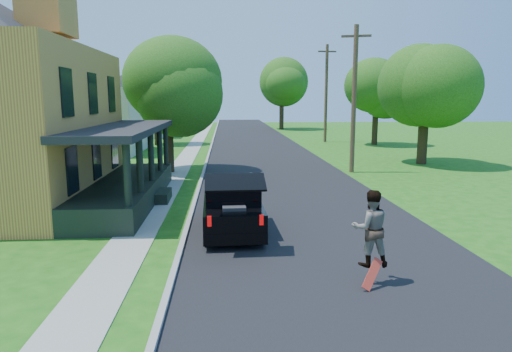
{
  "coord_description": "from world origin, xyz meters",
  "views": [
    {
      "loc": [
        -2.76,
        -12.67,
        4.2
      ],
      "look_at": [
        -1.71,
        3.0,
        1.53
      ],
      "focal_mm": 32.0,
      "sensor_mm": 36.0,
      "label": 1
    }
  ],
  "objects": [
    {
      "name": "black_suv",
      "position": [
        -2.58,
        1.5,
        0.82
      ],
      "size": [
        1.9,
        4.67,
        2.16
      ],
      "rotation": [
        0.0,
        0.0,
        0.03
      ],
      "color": "black",
      "rests_on": "ground"
    },
    {
      "name": "ground",
      "position": [
        0.0,
        0.0,
        0.0
      ],
      "size": [
        140.0,
        140.0,
        0.0
      ],
      "primitive_type": "plane",
      "color": "#195611",
      "rests_on": "ground"
    },
    {
      "name": "skateboard",
      "position": [
        0.46,
        -3.24,
        0.33
      ],
      "size": [
        0.57,
        0.41,
        0.67
      ],
      "rotation": [
        0.0,
        0.0,
        -0.13
      ],
      "color": "#A41E0E",
      "rests_on": "ground"
    },
    {
      "name": "skateboarder",
      "position": [
        0.51,
        -2.84,
        1.29
      ],
      "size": [
        0.88,
        0.69,
        1.77
      ],
      "rotation": [
        0.0,
        0.0,
        3.11
      ],
      "color": "black",
      "rests_on": "ground"
    },
    {
      "name": "neighbor_house_mid",
      "position": [
        -13.5,
        24.0,
        4.19
      ],
      "size": [
        12.78,
        12.78,
        8.3
      ],
      "color": "beige",
      "rests_on": "ground"
    },
    {
      "name": "curb",
      "position": [
        -4.05,
        20.0,
        0.0
      ],
      "size": [
        0.15,
        120.0,
        0.12
      ],
      "primitive_type": "cube",
      "color": "gray",
      "rests_on": "ground"
    },
    {
      "name": "neighbor_house_far",
      "position": [
        -13.5,
        40.0,
        4.19
      ],
      "size": [
        12.78,
        12.78,
        8.3
      ],
      "color": "beige",
      "rests_on": "ground"
    },
    {
      "name": "street",
      "position": [
        0.0,
        20.0,
        0.0
      ],
      "size": [
        8.0,
        120.0,
        0.02
      ],
      "primitive_type": "cube",
      "color": "black",
      "rests_on": "ground"
    },
    {
      "name": "utility_pole_near",
      "position": [
        4.5,
        12.97,
        4.26
      ],
      "size": [
        1.61,
        0.56,
        8.23
      ],
      "rotation": [
        0.0,
        0.0,
        -0.27
      ],
      "color": "#473121",
      "rests_on": "ground"
    },
    {
      "name": "tree_right_far",
      "position": [
        4.95,
        50.6,
        6.3
      ],
      "size": [
        7.31,
        7.08,
        9.72
      ],
      "rotation": [
        0.0,
        0.0,
        0.18
      ],
      "color": "black",
      "rests_on": "ground"
    },
    {
      "name": "tree_left_mid",
      "position": [
        -6.03,
        13.7,
        5.07
      ],
      "size": [
        6.12,
        6.19,
        7.97
      ],
      "rotation": [
        0.0,
        0.0,
        -0.2
      ],
      "color": "black",
      "rests_on": "ground"
    },
    {
      "name": "front_walk",
      "position": [
        -9.5,
        6.0,
        0.0
      ],
      "size": [
        6.5,
        1.2,
        0.03
      ],
      "primitive_type": "cube",
      "color": "#9E9F96",
      "rests_on": "ground"
    },
    {
      "name": "sidewalk",
      "position": [
        -5.6,
        20.0,
        0.0
      ],
      "size": [
        1.3,
        120.0,
        0.03
      ],
      "primitive_type": "cube",
      "color": "#9E9F96",
      "rests_on": "ground"
    },
    {
      "name": "utility_pole_far",
      "position": [
        7.0,
        31.6,
        4.81
      ],
      "size": [
        1.78,
        0.31,
        9.31
      ],
      "rotation": [
        0.0,
        0.0,
        0.09
      ],
      "color": "#473121",
      "rests_on": "ground"
    },
    {
      "name": "tree_left_far",
      "position": [
        -9.06,
        29.71,
        5.13
      ],
      "size": [
        4.94,
        4.84,
        7.72
      ],
      "rotation": [
        0.0,
        0.0,
        -0.03
      ],
      "color": "black",
      "rests_on": "ground"
    },
    {
      "name": "tree_right_near",
      "position": [
        9.98,
        16.14,
        5.42
      ],
      "size": [
        6.94,
        7.23,
        8.36
      ],
      "rotation": [
        0.0,
        0.0,
        -0.44
      ],
      "color": "black",
      "rests_on": "ground"
    },
    {
      "name": "tree_right_mid",
      "position": [
        10.93,
        28.6,
        5.47
      ],
      "size": [
        6.44,
        6.57,
        8.41
      ],
      "rotation": [
        0.0,
        0.0,
        -0.27
      ],
      "color": "black",
      "rests_on": "ground"
    }
  ]
}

